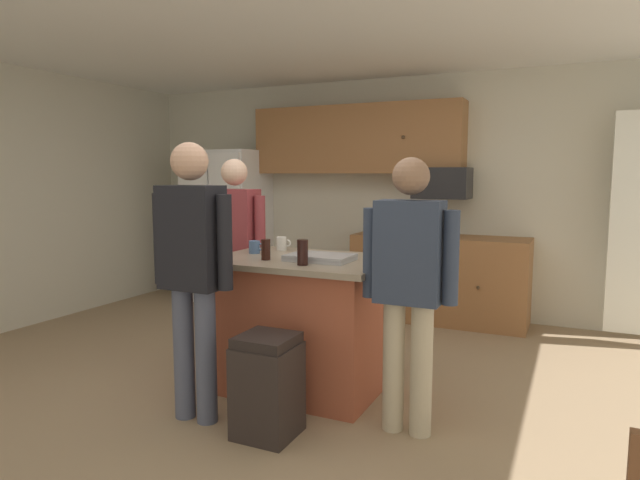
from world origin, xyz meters
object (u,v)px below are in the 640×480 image
person_guest_right (409,278)px  trash_bin (267,386)px  microwave_over_range (442,183)px  person_elder_center (236,244)px  mug_blue_stoneware (282,243)px  mug_ceramic_white (255,247)px  person_guest_by_door (192,262)px  glass_dark_ale (303,252)px  kitchen_island (302,323)px  serving_tray (320,257)px  refrigerator (227,226)px  glass_pilsner (266,250)px

person_guest_right → trash_bin: person_guest_right is taller
microwave_over_range → person_elder_center: size_ratio=0.34×
person_elder_center → mug_blue_stoneware: person_elder_center is taller
mug_ceramic_white → person_guest_by_door: bearing=-86.8°
mug_blue_stoneware → glass_dark_ale: 0.74m
kitchen_island → person_guest_right: person_guest_right is taller
kitchen_island → serving_tray: (0.16, -0.05, 0.49)m
refrigerator → kitchen_island: refrigerator is taller
refrigerator → serving_tray: (2.30, -2.23, 0.06)m
person_guest_right → microwave_over_range: bearing=-59.6°
microwave_over_range → serving_tray: microwave_over_range is taller
person_guest_by_door → trash_bin: size_ratio=2.84×
mug_blue_stoneware → mug_ceramic_white: bearing=-112.3°
trash_bin → mug_blue_stoneware: bearing=114.3°
serving_tray → refrigerator: bearing=135.8°
trash_bin → person_guest_right: bearing=27.9°
refrigerator → glass_pilsner: (1.95, -2.37, 0.11)m
person_elder_center → mug_blue_stoneware: (0.51, -0.12, 0.04)m
mug_blue_stoneware → glass_dark_ale: size_ratio=0.72×
microwave_over_range → person_guest_right: 2.73m
glass_dark_ale → serving_tray: glass_dark_ale is taller
mug_ceramic_white → glass_dark_ale: glass_dark_ale is taller
trash_bin → mug_ceramic_white: bearing=125.5°
kitchen_island → glass_pilsner: glass_pilsner is taller
kitchen_island → mug_blue_stoneware: bearing=137.8°
refrigerator → mug_ceramic_white: bearing=-51.2°
mug_blue_stoneware → person_guest_right: bearing=-28.1°
kitchen_island → mug_blue_stoneware: (-0.33, 0.29, 0.52)m
refrigerator → person_guest_right: bearing=-40.0°
kitchen_island → mug_ceramic_white: size_ratio=9.81×
mug_blue_stoneware → glass_dark_ale: glass_dark_ale is taller
refrigerator → mug_blue_stoneware: bearing=-46.2°
glass_pilsner → serving_tray: glass_pilsner is taller
person_guest_right → trash_bin: (-0.73, -0.39, -0.64)m
microwave_over_range → person_elder_center: (-1.30, -1.89, -0.49)m
serving_tray → trash_bin: serving_tray is taller
refrigerator → glass_pilsner: 3.07m
glass_pilsner → person_guest_by_door: bearing=-109.1°
microwave_over_range → glass_pilsner: (-0.65, -2.49, -0.42)m
person_elder_center → mug_ceramic_white: 0.55m
refrigerator → trash_bin: 3.75m
mug_blue_stoneware → person_guest_by_door: bearing=-93.0°
microwave_over_range → person_guest_by_door: bearing=-105.5°
refrigerator → mug_ceramic_white: refrigerator is taller
refrigerator → mug_blue_stoneware: (1.81, -1.89, 0.09)m
person_elder_center → refrigerator: bearing=152.7°
mug_ceramic_white → trash_bin: size_ratio=0.21×
person_guest_by_door → mug_ceramic_white: size_ratio=13.73×
kitchen_island → person_elder_center: bearing=153.7°
glass_dark_ale → trash_bin: size_ratio=0.27×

